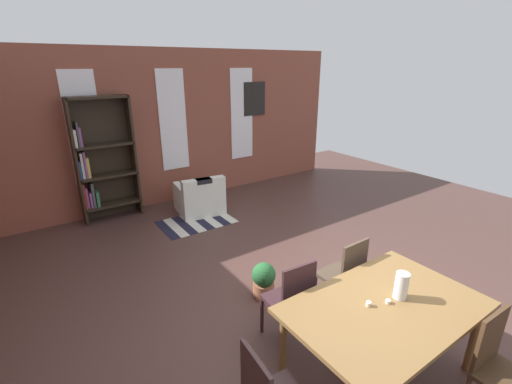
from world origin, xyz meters
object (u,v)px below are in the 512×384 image
dining_chair_near_right (500,368)px  armchair_white (200,198)px  dining_chair_far_right (345,274)px  dining_table (385,313)px  dining_chair_far_left (291,299)px  potted_plant_by_shelf (264,280)px  vase_on_table (401,286)px  bookshelf_tall (101,162)px

dining_chair_near_right → armchair_white: dining_chair_near_right is taller
armchair_white → dining_chair_far_right: bearing=-89.5°
dining_table → dining_chair_far_left: size_ratio=1.78×
potted_plant_by_shelf → dining_table: bearing=-83.6°
dining_chair_far_right → dining_chair_near_right: size_ratio=1.00×
vase_on_table → dining_chair_far_left: (-0.57, 0.77, -0.37)m
dining_chair_near_right → armchair_white: 5.12m
dining_chair_far_left → bookshelf_tall: 4.38m
dining_chair_far_right → dining_chair_near_right: 1.54m
dining_chair_far_left → armchair_white: bearing=78.3°
vase_on_table → dining_chair_far_left: vase_on_table is taller
bookshelf_tall → potted_plant_by_shelf: 3.75m
armchair_white → potted_plant_by_shelf: size_ratio=2.00×
vase_on_table → armchair_white: size_ratio=0.27×
dining_chair_near_right → dining_chair_far_left: (-0.77, 1.54, 0.00)m
dining_table → potted_plant_by_shelf: (-0.17, 1.53, -0.45)m
dining_chair_far_left → armchair_white: size_ratio=1.06×
bookshelf_tall → armchair_white: 1.85m
dining_chair_far_left → bookshelf_tall: bookshelf_tall is taller
vase_on_table → bookshelf_tall: bookshelf_tall is taller
dining_chair_far_right → bookshelf_tall: 4.58m
dining_chair_far_right → dining_chair_near_right: bearing=-89.9°
vase_on_table → potted_plant_by_shelf: bearing=103.3°
dining_chair_far_left → potted_plant_by_shelf: dining_chair_far_left is taller
vase_on_table → dining_chair_far_right: vase_on_table is taller
potted_plant_by_shelf → dining_chair_far_left: bearing=-105.8°
armchair_white → dining_chair_far_left: bearing=-101.7°
armchair_white → potted_plant_by_shelf: (-0.52, -2.81, -0.05)m
dining_table → potted_plant_by_shelf: dining_table is taller
dining_table → armchair_white: size_ratio=1.89×
dining_table → dining_chair_far_left: 0.88m
armchair_white → vase_on_table: bearing=-92.1°
bookshelf_tall → armchair_white: (1.51, -0.71, -0.80)m
dining_table → armchair_white: (0.35, 4.34, -0.40)m
dining_chair_near_right → dining_table: bearing=116.4°
dining_table → bookshelf_tall: size_ratio=0.77×
vase_on_table → potted_plant_by_shelf: 1.70m
dining_chair_far_right → armchair_white: bearing=90.5°
potted_plant_by_shelf → armchair_white: bearing=79.5°
vase_on_table → dining_chair_near_right: bearing=-75.9°
dining_table → vase_on_table: 0.28m
dining_chair_far_right → dining_chair_far_left: 0.77m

